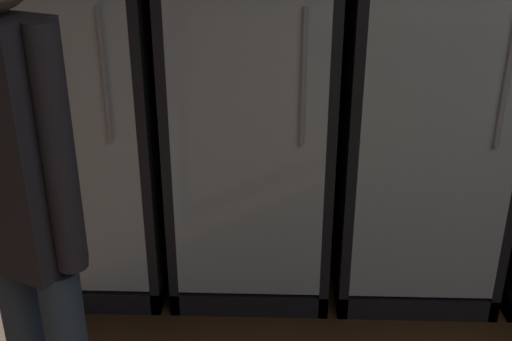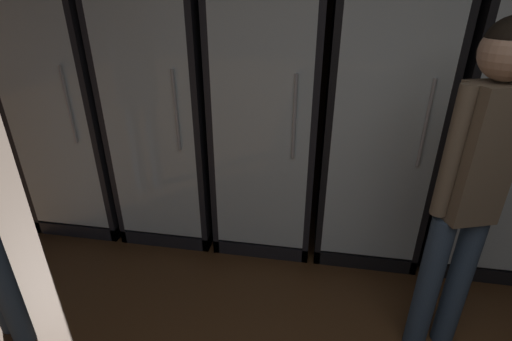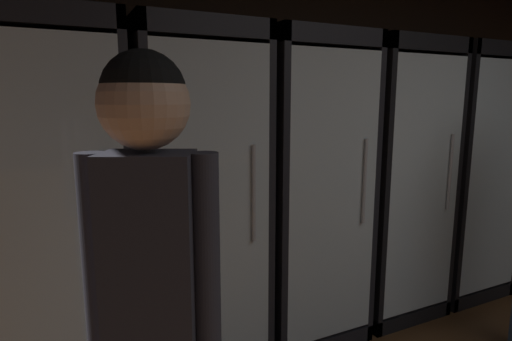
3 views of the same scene
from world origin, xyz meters
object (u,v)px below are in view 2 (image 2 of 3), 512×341
Objects in this scene: cooler_left at (170,111)px; cooler_far_right at (494,127)px; cooler_far_left at (79,105)px; cooler_center at (269,116)px; cooler_right at (376,121)px; shopper_near at (475,175)px.

cooler_far_right is at bearing -0.02° from cooler_left.
cooler_far_left is 1.43m from cooler_center.
cooler_far_left is at bearing 179.95° from cooler_center.
cooler_left is 1.00× the size of cooler_center.
cooler_far_right is (0.72, 0.00, 0.00)m from cooler_right.
cooler_center is at bearing 138.26° from shopper_near.
cooler_left is 1.00× the size of cooler_far_right.
cooler_center is at bearing -0.13° from cooler_left.
cooler_left is 1.43m from cooler_right.
cooler_far_right is (1.43, 0.00, 0.01)m from cooler_center.
cooler_far_left is 0.72m from cooler_left.
shopper_near is at bearing -72.10° from cooler_right.
cooler_right is 1.17× the size of shopper_near.
cooler_center is 1.17× the size of shopper_near.
cooler_center is at bearing 179.94° from cooler_right.
shopper_near is (1.72, -0.90, 0.08)m from cooler_left.
cooler_far_left is 2.86m from cooler_far_right.
cooler_center is 1.00× the size of cooler_far_right.
cooler_left is 2.15m from cooler_far_right.
cooler_far_left is 1.00× the size of cooler_left.
cooler_center is (0.72, -0.00, 0.00)m from cooler_left.
cooler_far_left reaches higher than shopper_near.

